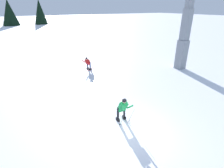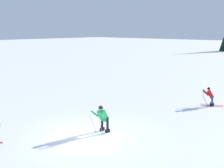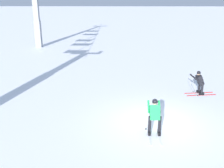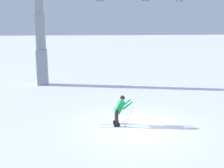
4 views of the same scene
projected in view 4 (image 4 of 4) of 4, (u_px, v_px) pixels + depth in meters
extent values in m
plane|color=white|center=(138.00, 126.00, 13.69)|extent=(260.00, 260.00, 0.00)
cube|color=white|center=(116.00, 124.00, 13.95)|extent=(1.75, 0.14, 0.01)
cube|color=black|center=(116.00, 122.00, 13.94)|extent=(0.28, 0.12, 0.16)
cylinder|color=black|center=(116.00, 114.00, 13.85)|extent=(0.13, 0.13, 0.68)
cube|color=white|center=(117.00, 127.00, 13.55)|extent=(1.75, 0.14, 0.01)
cube|color=black|center=(117.00, 125.00, 13.53)|extent=(0.28, 0.12, 0.16)
cylinder|color=black|center=(117.00, 117.00, 13.44)|extent=(0.13, 0.13, 0.68)
cube|color=green|center=(119.00, 107.00, 13.57)|extent=(0.54, 0.43, 0.68)
sphere|color=beige|center=(122.00, 99.00, 13.50)|extent=(0.23, 0.23, 0.23)
sphere|color=black|center=(122.00, 98.00, 13.49)|extent=(0.24, 0.24, 0.24)
cylinder|color=green|center=(126.00, 103.00, 13.81)|extent=(0.51, 0.10, 0.45)
cylinder|color=gray|center=(127.00, 114.00, 13.98)|extent=(0.47, 0.13, 1.18)
cylinder|color=black|center=(123.00, 122.00, 14.09)|extent=(0.07, 0.07, 0.01)
cylinder|color=green|center=(128.00, 106.00, 13.36)|extent=(0.51, 0.10, 0.45)
cylinder|color=gray|center=(129.00, 118.00, 13.45)|extent=(0.47, 0.15, 1.18)
cylinder|color=black|center=(125.00, 126.00, 13.47)|extent=(0.07, 0.07, 0.01)
cube|color=gray|center=(42.00, 67.00, 22.93)|extent=(0.84, 0.84, 2.92)
cube|color=gray|center=(40.00, 32.00, 22.32)|extent=(0.71, 0.71, 2.92)
cube|color=#1E6633|center=(101.00, 0.00, 22.43)|extent=(0.45, 2.13, 0.06)
cube|color=#1E6633|center=(183.00, 0.00, 23.31)|extent=(0.45, 1.81, 0.06)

